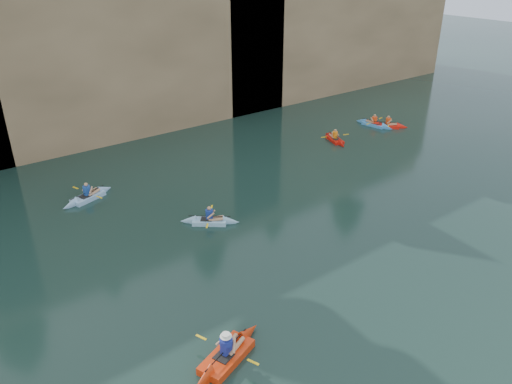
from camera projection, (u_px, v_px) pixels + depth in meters
ground at (359, 303)px, 18.73m from camera, size 160.00×160.00×0.00m
cliff at (68, 36)px, 37.56m from camera, size 70.00×16.00×12.00m
cliff_slab_center at (135, 51)px, 33.47m from camera, size 24.00×2.40×11.40m
cliff_slab_east at (344, 35)px, 44.61m from camera, size 26.00×2.40×9.84m
sea_cave_center at (58, 130)px, 31.58m from camera, size 3.50×1.00×3.20m
sea_cave_east at (239, 86)px, 38.85m from camera, size 5.00×1.00×4.50m
main_kayaker at (227, 356)px, 16.07m from camera, size 3.70×2.33×1.36m
kayaker_ltblue_near at (210, 221)px, 24.06m from camera, size 2.67×2.34×1.13m
kayaker_red_far at (335, 139)px, 34.28m from camera, size 2.02×2.91×1.04m
kayaker_ltblue_mid at (88, 197)px, 26.35m from camera, size 3.21×2.27×1.19m
kayaker_blue_east at (374, 124)px, 37.15m from camera, size 2.17×3.17×1.10m
kayaker_extra_east at (388, 126)px, 36.86m from camera, size 2.43×2.60×1.10m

